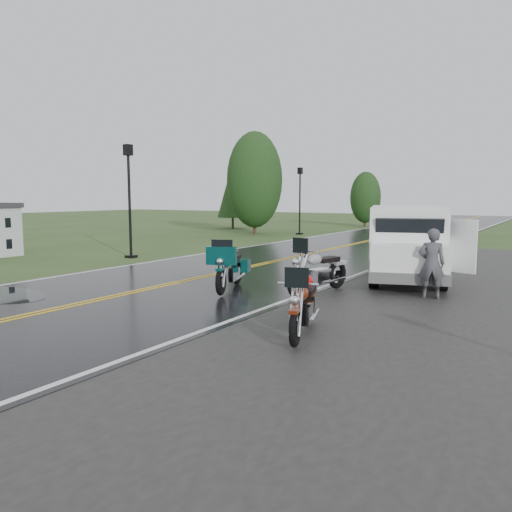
{
  "coord_description": "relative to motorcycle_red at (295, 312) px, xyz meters",
  "views": [
    {
      "loc": [
        9.35,
        -8.35,
        2.47
      ],
      "look_at": [
        2.8,
        2.0,
        1.0
      ],
      "focal_mm": 35.0,
      "sensor_mm": 36.0,
      "label": 1
    }
  ],
  "objects": [
    {
      "name": "lamp_post_far_left",
      "position": [
        -11.27,
        21.96,
        1.54
      ],
      "size": [
        0.37,
        0.37,
        4.35
      ],
      "primitive_type": null,
      "color": "black",
      "rests_on": "ground"
    },
    {
      "name": "road",
      "position": [
        -5.72,
        11.44,
        -0.61
      ],
      "size": [
        8.0,
        100.0,
        0.04
      ],
      "primitive_type": "cube",
      "color": "black",
      "rests_on": "ground"
    },
    {
      "name": "ground",
      "position": [
        -5.72,
        1.44,
        -0.63
      ],
      "size": [
        120.0,
        120.0,
        0.0
      ],
      "primitive_type": "plane",
      "color": "#2D471E",
      "rests_on": "ground"
    },
    {
      "name": "motorcycle_silver",
      "position": [
        -1.79,
        3.5,
        0.07
      ],
      "size": [
        1.25,
        2.5,
        1.41
      ],
      "primitive_type": null,
      "rotation": [
        0.0,
        0.0,
        -0.17
      ],
      "color": "#93969A",
      "rests_on": "ground"
    },
    {
      "name": "motorcycle_teal",
      "position": [
        -3.49,
        2.75,
        0.05
      ],
      "size": [
        1.63,
        2.47,
        1.37
      ],
      "primitive_type": null,
      "rotation": [
        0.0,
        0.0,
        0.37
      ],
      "color": "#053937",
      "rests_on": "ground"
    },
    {
      "name": "lamp_post_near_left",
      "position": [
        -11.32,
        7.29,
        1.64
      ],
      "size": [
        0.39,
        0.39,
        4.55
      ],
      "primitive_type": null,
      "color": "black",
      "rests_on": "ground"
    },
    {
      "name": "tree_left_far",
      "position": [
        -10.79,
        32.73,
        1.28
      ],
      "size": [
        2.49,
        2.49,
        3.83
      ],
      "primitive_type": null,
      "color": "#1E3D19",
      "rests_on": "ground"
    },
    {
      "name": "motorcycle_red",
      "position": [
        0.0,
        0.0,
        0.0
      ],
      "size": [
        1.4,
        2.28,
        1.26
      ],
      "primitive_type": null,
      "rotation": [
        0.0,
        0.0,
        0.31
      ],
      "color": "#5E1D0A",
      "rests_on": "ground"
    },
    {
      "name": "tree_left_mid",
      "position": [
        -14.06,
        20.9,
        2.22
      ],
      "size": [
        3.65,
        3.65,
        5.7
      ],
      "primitive_type": null,
      "color": "#1E3D19",
      "rests_on": "ground"
    },
    {
      "name": "person_at_van",
      "position": [
        0.87,
        5.31,
        0.21
      ],
      "size": [
        0.71,
        0.57,
        1.69
      ],
      "primitive_type": "imported",
      "rotation": [
        0.0,
        0.0,
        3.45
      ],
      "color": "#444448",
      "rests_on": "ground"
    },
    {
      "name": "pine_left_far",
      "position": [
        -18.36,
        24.53,
        1.82
      ],
      "size": [
        2.35,
        2.35,
        4.9
      ],
      "primitive_type": null,
      "color": "#1E3D19",
      "rests_on": "ground"
    },
    {
      "name": "van_white",
      "position": [
        -0.73,
        5.91,
        0.47
      ],
      "size": [
        3.74,
        6.01,
        2.21
      ],
      "primitive_type": null,
      "rotation": [
        0.0,
        0.0,
        0.31
      ],
      "color": "white",
      "rests_on": "ground"
    }
  ]
}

